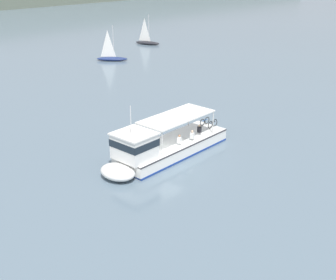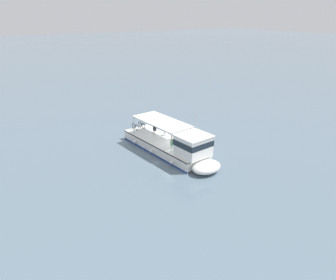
{
  "view_description": "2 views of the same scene",
  "coord_description": "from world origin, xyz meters",
  "views": [
    {
      "loc": [
        -22.68,
        -24.62,
        15.52
      ],
      "look_at": [
        1.09,
        0.69,
        1.4
      ],
      "focal_mm": 49.05,
      "sensor_mm": 36.0,
      "label": 1
    },
    {
      "loc": [
        -23.67,
        17.02,
        13.58
      ],
      "look_at": [
        1.09,
        0.69,
        1.4
      ],
      "focal_mm": 33.3,
      "sensor_mm": 36.0,
      "label": 2
    }
  ],
  "objects": [
    {
      "name": "ground_plane",
      "position": [
        0.0,
        0.0,
        0.0
      ],
      "size": [
        400.0,
        400.0,
        0.0
      ],
      "primitive_type": "plane",
      "color": "slate"
    },
    {
      "name": "ferry_main",
      "position": [
        0.08,
        0.6,
        1.02
      ],
      "size": [
        13.0,
        4.32,
        5.32
      ],
      "color": "white",
      "rests_on": "ground"
    },
    {
      "name": "sailboat_near_port",
      "position": [
        32.73,
        39.96,
        0.54
      ],
      "size": [
        3.11,
        4.97,
        5.4
      ],
      "color": "#232328",
      "rests_on": "ground"
    },
    {
      "name": "sailboat_far_left",
      "position": [
        19.59,
        33.23,
        0.54
      ],
      "size": [
        4.38,
        4.39,
        5.4
      ],
      "color": "navy",
      "rests_on": "ground"
    }
  ]
}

